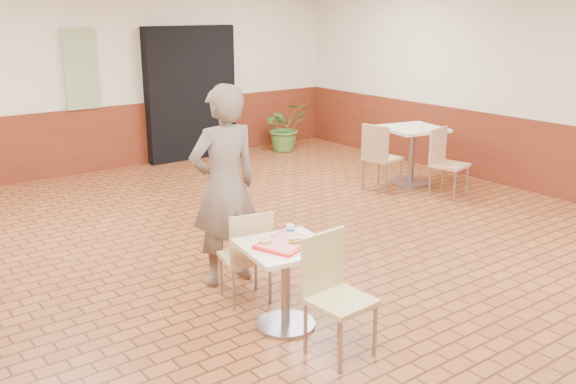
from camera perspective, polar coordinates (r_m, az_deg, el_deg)
room_shell at (r=6.19m, az=3.39°, el=6.84°), size 8.01×10.01×3.01m
wainscot_band at (r=6.43m, az=3.24°, el=-1.99°), size 8.00×10.00×1.00m
corridor_doorway at (r=10.93m, az=-8.63°, el=8.65°), size 1.60×0.22×2.20m
promo_poster at (r=10.20m, az=-17.95°, el=10.36°), size 0.50×0.03×1.20m
main_table at (r=5.13m, az=-0.20°, el=-7.12°), size 0.67×0.67×0.70m
chair_main_front at (r=4.78m, az=4.06°, el=-8.52°), size 0.45×0.45×0.92m
chair_main_back at (r=5.54m, az=-3.62°, el=-5.37°), size 0.47×0.47×0.84m
customer at (r=5.85m, az=-5.68°, el=0.50°), size 0.70×0.48×1.86m
serving_tray at (r=5.04m, az=-0.20°, el=-4.59°), size 0.44×0.34×0.03m
ring_donut at (r=5.02m, az=-2.07°, el=-4.33°), size 0.13×0.13×0.03m
long_john_donut at (r=5.01m, az=0.80°, el=-4.29°), size 0.16×0.12×0.05m
paper_cup at (r=5.18m, az=0.20°, el=-3.36°), size 0.07×0.07×0.08m
second_table at (r=9.45m, az=10.95°, el=4.05°), size 0.79×0.79×0.83m
chair_second_left at (r=9.02m, az=8.13°, el=3.38°), size 0.51×0.51×0.94m
chair_second_front at (r=8.95m, az=13.76°, el=2.90°), size 0.50×0.50×0.92m
potted_plant at (r=11.49m, az=-0.30°, el=5.82°), size 0.82×0.72×0.86m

